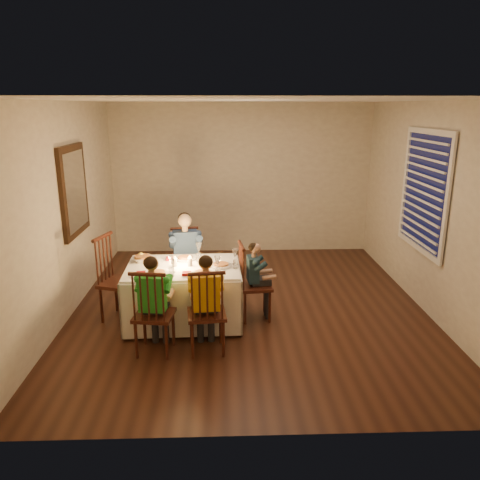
{
  "coord_description": "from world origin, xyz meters",
  "views": [
    {
      "loc": [
        -0.31,
        -5.65,
        2.54
      ],
      "look_at": [
        -0.11,
        0.15,
        0.87
      ],
      "focal_mm": 35.0,
      "sensor_mm": 36.0,
      "label": 1
    }
  ],
  "objects_px": {
    "chair_near_left": "(156,351)",
    "chair_end": "(255,318)",
    "child_yellow": "(207,350)",
    "serving_bowl": "(142,259)",
    "child_green": "(156,351)",
    "dining_table": "(183,282)",
    "chair_extra": "(122,318)",
    "chair_adult": "(187,298)",
    "child_teal": "(255,318)",
    "adult": "(187,298)",
    "chair_near_right": "(207,350)"
  },
  "relations": [
    {
      "from": "dining_table",
      "to": "chair_near_left",
      "type": "bearing_deg",
      "value": -110.25
    },
    {
      "from": "adult",
      "to": "child_teal",
      "type": "bearing_deg",
      "value": -44.86
    },
    {
      "from": "chair_adult",
      "to": "adult",
      "type": "height_order",
      "value": "adult"
    },
    {
      "from": "chair_near_left",
      "to": "chair_end",
      "type": "relative_size",
      "value": 1.0
    },
    {
      "from": "chair_adult",
      "to": "adult",
      "type": "relative_size",
      "value": 0.81
    },
    {
      "from": "chair_near_right",
      "to": "chair_end",
      "type": "distance_m",
      "value": 0.97
    },
    {
      "from": "chair_adult",
      "to": "chair_near_left",
      "type": "bearing_deg",
      "value": -107.16
    },
    {
      "from": "chair_extra",
      "to": "child_teal",
      "type": "xyz_separation_m",
      "value": [
        1.65,
        -0.05,
        0.0
      ]
    },
    {
      "from": "adult",
      "to": "child_green",
      "type": "distance_m",
      "value": 1.47
    },
    {
      "from": "chair_near_left",
      "to": "child_teal",
      "type": "relative_size",
      "value": 0.99
    },
    {
      "from": "child_green",
      "to": "child_yellow",
      "type": "relative_size",
      "value": 1.0
    },
    {
      "from": "chair_near_left",
      "to": "child_green",
      "type": "distance_m",
      "value": 0.0
    },
    {
      "from": "chair_adult",
      "to": "child_green",
      "type": "xyz_separation_m",
      "value": [
        -0.23,
        -1.45,
        0.0
      ]
    },
    {
      "from": "dining_table",
      "to": "chair_extra",
      "type": "bearing_deg",
      "value": 170.27
    },
    {
      "from": "chair_adult",
      "to": "chair_extra",
      "type": "height_order",
      "value": "chair_extra"
    },
    {
      "from": "chair_adult",
      "to": "child_yellow",
      "type": "height_order",
      "value": "child_yellow"
    },
    {
      "from": "chair_near_left",
      "to": "chair_adult",
      "type": "bearing_deg",
      "value": -91.37
    },
    {
      "from": "chair_adult",
      "to": "child_teal",
      "type": "bearing_deg",
      "value": -44.86
    },
    {
      "from": "chair_near_left",
      "to": "chair_end",
      "type": "distance_m",
      "value": 1.37
    },
    {
      "from": "child_teal",
      "to": "chair_near_left",
      "type": "bearing_deg",
      "value": 119.13
    },
    {
      "from": "chair_end",
      "to": "serving_bowl",
      "type": "xyz_separation_m",
      "value": [
        -1.38,
        0.15,
        0.74
      ]
    },
    {
      "from": "chair_end",
      "to": "adult",
      "type": "height_order",
      "value": "adult"
    },
    {
      "from": "chair_near_right",
      "to": "chair_end",
      "type": "bearing_deg",
      "value": -131.44
    },
    {
      "from": "chair_extra",
      "to": "adult",
      "type": "distance_m",
      "value": 0.97
    },
    {
      "from": "chair_near_left",
      "to": "adult",
      "type": "xyz_separation_m",
      "value": [
        0.23,
        1.45,
        0.0
      ]
    },
    {
      "from": "chair_adult",
      "to": "dining_table",
      "type": "bearing_deg",
      "value": -96.62
    },
    {
      "from": "chair_near_left",
      "to": "chair_end",
      "type": "xyz_separation_m",
      "value": [
        1.11,
        0.8,
        0.0
      ]
    },
    {
      "from": "chair_near_right",
      "to": "chair_extra",
      "type": "height_order",
      "value": "chair_extra"
    },
    {
      "from": "chair_near_left",
      "to": "chair_near_right",
      "type": "xyz_separation_m",
      "value": [
        0.55,
        0.01,
        0.0
      ]
    },
    {
      "from": "dining_table",
      "to": "child_green",
      "type": "bearing_deg",
      "value": -110.25
    },
    {
      "from": "chair_end",
      "to": "serving_bowl",
      "type": "distance_m",
      "value": 1.57
    },
    {
      "from": "child_teal",
      "to": "chair_end",
      "type": "bearing_deg",
      "value": 7.62
    },
    {
      "from": "chair_end",
      "to": "child_teal",
      "type": "relative_size",
      "value": 0.99
    },
    {
      "from": "chair_adult",
      "to": "chair_near_right",
      "type": "relative_size",
      "value": 1.0
    },
    {
      "from": "chair_near_left",
      "to": "serving_bowl",
      "type": "height_order",
      "value": "serving_bowl"
    },
    {
      "from": "dining_table",
      "to": "child_green",
      "type": "xyz_separation_m",
      "value": [
        -0.25,
        -0.74,
        -0.5
      ]
    },
    {
      "from": "chair_end",
      "to": "chair_extra",
      "type": "relative_size",
      "value": 0.91
    },
    {
      "from": "chair_end",
      "to": "adult",
      "type": "bearing_deg",
      "value": 47.04
    },
    {
      "from": "chair_near_right",
      "to": "child_yellow",
      "type": "xyz_separation_m",
      "value": [
        0.0,
        0.0,
        0.0
      ]
    },
    {
      "from": "chair_end",
      "to": "child_green",
      "type": "xyz_separation_m",
      "value": [
        -1.11,
        -0.8,
        0.0
      ]
    },
    {
      "from": "chair_near_right",
      "to": "child_teal",
      "type": "bearing_deg",
      "value": -131.44
    },
    {
      "from": "child_green",
      "to": "child_teal",
      "type": "height_order",
      "value": "child_green"
    },
    {
      "from": "chair_near_right",
      "to": "chair_extra",
      "type": "xyz_separation_m",
      "value": [
        -1.09,
        0.84,
        0.0
      ]
    },
    {
      "from": "dining_table",
      "to": "adult",
      "type": "height_order",
      "value": "dining_table"
    },
    {
      "from": "chair_adult",
      "to": "child_green",
      "type": "relative_size",
      "value": 0.89
    },
    {
      "from": "chair_end",
      "to": "child_teal",
      "type": "height_order",
      "value": "child_teal"
    },
    {
      "from": "dining_table",
      "to": "chair_near_right",
      "type": "xyz_separation_m",
      "value": [
        0.3,
        -0.74,
        -0.5
      ]
    },
    {
      "from": "chair_near_left",
      "to": "chair_extra",
      "type": "distance_m",
      "value": 1.01
    },
    {
      "from": "chair_extra",
      "to": "child_yellow",
      "type": "xyz_separation_m",
      "value": [
        1.09,
        -0.84,
        0.0
      ]
    },
    {
      "from": "child_yellow",
      "to": "serving_bowl",
      "type": "relative_size",
      "value": 4.49
    }
  ]
}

